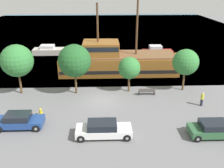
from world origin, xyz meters
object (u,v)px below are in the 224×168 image
object	(u,v)px
moored_boat_dockside	(157,51)
parked_car_curb_rear	(19,121)
parked_car_curb_mid	(214,129)
pedestrian_walking_near	(202,99)
moored_boat_outer	(50,51)
fire_hydrant	(41,112)
pirate_ship	(117,61)
parked_car_curb_front	(103,129)
bench_promenade_east	(147,91)

from	to	relation	value
moored_boat_dockside	parked_car_curb_rear	distance (m)	30.39
parked_car_curb_mid	pedestrian_walking_near	bearing A→B (deg)	79.44
moored_boat_outer	parked_car_curb_mid	size ratio (longest dim) A/B	1.41
moored_boat_dockside	fire_hydrant	distance (m)	27.82
pirate_ship	moored_boat_dockside	xyz separation A→B (m)	(7.94, 9.85, -1.11)
fire_hydrant	parked_car_curb_front	bearing A→B (deg)	-31.92
parked_car_curb_mid	bench_promenade_east	world-z (taller)	parked_car_curb_mid
fire_hydrant	pedestrian_walking_near	world-z (taller)	pedestrian_walking_near
parked_car_curb_front	bench_promenade_east	bearing A→B (deg)	58.53
moored_boat_dockside	bench_promenade_east	world-z (taller)	moored_boat_dockside
parked_car_curb_front	pedestrian_walking_near	xyz separation A→B (m)	(10.57, 5.42, 0.09)
parked_car_curb_front	fire_hydrant	world-z (taller)	parked_car_curb_front
moored_boat_outer	bench_promenade_east	bearing A→B (deg)	-51.50
fire_hydrant	parked_car_curb_rear	bearing A→B (deg)	-122.87
moored_boat_dockside	parked_car_curb_mid	distance (m)	26.74
parked_car_curb_front	moored_boat_outer	bearing A→B (deg)	109.88
pirate_ship	parked_car_curb_mid	xyz separation A→B (m)	(7.41, -16.89, -1.02)
moored_boat_dockside	fire_hydrant	size ratio (longest dim) A/B	7.19
parked_car_curb_mid	parked_car_curb_rear	world-z (taller)	parked_car_curb_rear
pirate_ship	moored_boat_dockside	world-z (taller)	pirate_ship
moored_boat_dockside	parked_car_curb_front	world-z (taller)	moored_boat_dockside
pirate_ship	bench_promenade_east	xyz separation A→B (m)	(3.04, -8.21, -1.26)
parked_car_curb_front	pedestrian_walking_near	bearing A→B (deg)	27.16
pirate_ship	moored_boat_outer	distance (m)	16.02
parked_car_curb_rear	pedestrian_walking_near	bearing A→B (deg)	11.48
parked_car_curb_mid	parked_car_curb_rear	xyz separation A→B (m)	(-17.14, 2.02, 0.01)
pirate_ship	fire_hydrant	world-z (taller)	pirate_ship
pedestrian_walking_near	pirate_ship	bearing A→B (deg)	127.18
parked_car_curb_mid	fire_hydrant	distance (m)	16.29
parked_car_curb_front	fire_hydrant	bearing A→B (deg)	148.08
pirate_ship	bench_promenade_east	bearing A→B (deg)	-69.65
moored_boat_outer	parked_car_curb_front	xyz separation A→B (m)	(9.84, -27.23, 0.04)
parked_car_curb_front	bench_promenade_east	xyz separation A→B (m)	(5.14, 8.39, -0.25)
moored_boat_outer	fire_hydrant	world-z (taller)	moored_boat_outer
parked_car_curb_mid	moored_boat_dockside	bearing A→B (deg)	88.87
fire_hydrant	pedestrian_walking_near	distance (m)	16.89
bench_promenade_east	pedestrian_walking_near	bearing A→B (deg)	-28.66
pirate_ship	parked_car_curb_mid	distance (m)	18.47
parked_car_curb_mid	pedestrian_walking_near	world-z (taller)	pedestrian_walking_near
pirate_ship	parked_car_curb_rear	world-z (taller)	pirate_ship
parked_car_curb_mid	bench_promenade_east	distance (m)	9.72
parked_car_curb_mid	moored_boat_outer	bearing A→B (deg)	125.12
moored_boat_outer	parked_car_curb_rear	xyz separation A→B (m)	(2.21, -25.50, 0.04)
pirate_ship	parked_car_curb_front	world-z (taller)	pirate_ship
parked_car_curb_front	pedestrian_walking_near	distance (m)	11.88
parked_car_curb_rear	fire_hydrant	size ratio (longest dim) A/B	5.52
parked_car_curb_mid	parked_car_curb_rear	size ratio (longest dim) A/B	1.03
pirate_ship	parked_car_curb_rear	size ratio (longest dim) A/B	4.30
moored_boat_outer	pedestrian_walking_near	world-z (taller)	moored_boat_outer
fire_hydrant	pirate_ship	bearing A→B (deg)	56.76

